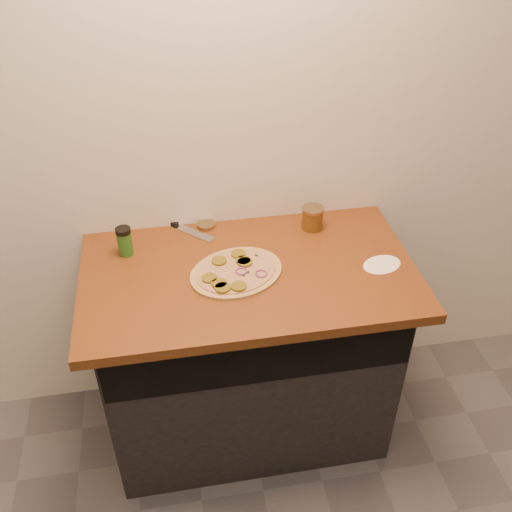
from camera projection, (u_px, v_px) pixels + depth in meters
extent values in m
cube|color=beige|center=(232.00, 114.00, 2.04)|extent=(4.00, 0.02, 2.70)
cube|color=black|center=(248.00, 354.00, 2.35)|extent=(1.10, 0.60, 0.86)
cube|color=brown|center=(248.00, 274.00, 2.06)|extent=(1.20, 0.70, 0.04)
cylinder|color=tan|center=(236.00, 272.00, 2.02)|extent=(0.44, 0.44, 0.01)
cylinder|color=beige|center=(236.00, 271.00, 2.02)|extent=(0.38, 0.38, 0.00)
cylinder|color=brown|center=(209.00, 278.00, 1.98)|extent=(0.05, 0.05, 0.01)
cylinder|color=brown|center=(245.00, 262.00, 2.05)|extent=(0.05, 0.05, 0.01)
cylinder|color=brown|center=(223.00, 288.00, 1.93)|extent=(0.05, 0.05, 0.01)
cylinder|color=brown|center=(219.00, 261.00, 2.06)|extent=(0.05, 0.05, 0.01)
cylinder|color=brown|center=(239.00, 286.00, 1.94)|extent=(0.05, 0.05, 0.01)
cylinder|color=brown|center=(243.00, 261.00, 2.06)|extent=(0.05, 0.05, 0.01)
cylinder|color=brown|center=(239.00, 254.00, 2.09)|extent=(0.05, 0.05, 0.01)
cylinder|color=brown|center=(219.00, 284.00, 1.95)|extent=(0.05, 0.05, 0.01)
torus|color=#813078|center=(261.00, 273.00, 2.00)|extent=(0.04, 0.04, 0.01)
torus|color=#813078|center=(241.00, 271.00, 2.01)|extent=(0.04, 0.04, 0.01)
torus|color=#813078|center=(212.00, 277.00, 1.98)|extent=(0.04, 0.04, 0.01)
cube|color=black|center=(218.00, 288.00, 1.94)|extent=(0.01, 0.01, 0.00)
cube|color=black|center=(216.00, 263.00, 2.05)|extent=(0.01, 0.01, 0.00)
cube|color=black|center=(220.00, 260.00, 2.06)|extent=(0.01, 0.01, 0.00)
cube|color=black|center=(243.00, 275.00, 1.99)|extent=(0.01, 0.01, 0.00)
cube|color=black|center=(248.00, 272.00, 2.01)|extent=(0.01, 0.01, 0.00)
cube|color=black|center=(213.00, 281.00, 1.97)|extent=(0.01, 0.01, 0.00)
cube|color=black|center=(256.00, 255.00, 2.09)|extent=(0.01, 0.01, 0.00)
cube|color=black|center=(238.00, 261.00, 2.06)|extent=(0.01, 0.01, 0.00)
cube|color=black|center=(224.00, 259.00, 2.07)|extent=(0.01, 0.01, 0.00)
cube|color=#B7BAC1|center=(193.00, 232.00, 2.23)|extent=(0.17, 0.16, 0.00)
cube|color=black|center=(167.00, 221.00, 2.29)|extent=(0.09, 0.09, 0.02)
cylinder|color=#947E56|center=(206.00, 225.00, 2.26)|extent=(0.08, 0.08, 0.02)
cylinder|color=maroon|center=(312.00, 219.00, 2.24)|extent=(0.08, 0.08, 0.08)
cylinder|color=#947E56|center=(313.00, 209.00, 2.21)|extent=(0.09, 0.09, 0.01)
cylinder|color=#275E1D|center=(125.00, 243.00, 2.09)|extent=(0.05, 0.05, 0.10)
cylinder|color=black|center=(123.00, 231.00, 2.06)|extent=(0.06, 0.06, 0.02)
cylinder|color=white|center=(382.00, 265.00, 2.07)|extent=(0.19, 0.19, 0.00)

